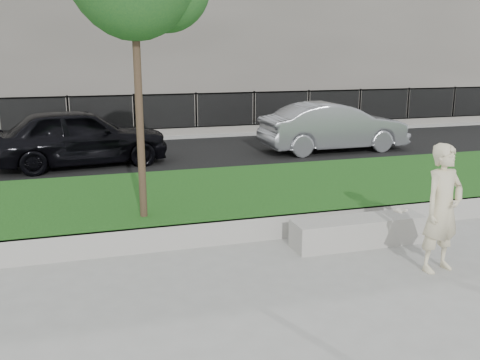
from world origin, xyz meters
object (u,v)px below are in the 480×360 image
object	(u,v)px
car_silver	(334,127)
stone_bench	(358,231)
man	(443,208)
car_dark	(80,137)
book	(400,210)

from	to	relation	value
car_silver	stone_bench	bearing A→B (deg)	155.31
stone_bench	man	distance (m)	1.55
stone_bench	car_dark	world-z (taller)	car_dark
stone_bench	book	size ratio (longest dim) A/B	10.55
man	book	bearing A→B (deg)	67.03
car_dark	car_silver	distance (m)	7.53
man	car_silver	world-z (taller)	man
man	car_dark	world-z (taller)	man
man	car_silver	bearing A→B (deg)	60.88
stone_bench	man	bearing A→B (deg)	-64.31
book	car_dark	size ratio (longest dim) A/B	0.04
man	stone_bench	bearing A→B (deg)	103.58
book	car_silver	distance (m)	7.78
man	car_dark	xyz separation A→B (m)	(-4.85, 8.76, -0.09)
man	car_silver	size ratio (longest dim) A/B	0.41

